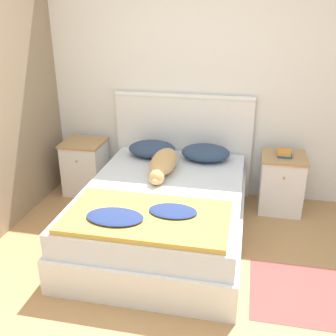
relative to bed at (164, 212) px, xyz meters
The scene contains 11 objects.
ground_plane 1.09m from the bed, 88.43° to the right, with size 16.00×16.00×0.00m, color tan.
wall_back 1.48m from the bed, 88.43° to the left, with size 9.00×0.06×2.55m.
bed is the anchor object (origin of this frame).
headboard 1.05m from the bed, 90.00° to the left, with size 1.49×0.06×1.11m.
nightstand_left 1.30m from the bed, 144.57° to the left, with size 0.44×0.44×0.59m.
nightstand_right 1.30m from the bed, 35.43° to the left, with size 0.44×0.44×0.59m.
pillow_left 0.85m from the bed, 111.20° to the left, with size 0.49×0.38×0.15m.
pillow_right 0.85m from the bed, 68.80° to the left, with size 0.49×0.38×0.15m.
quilt 0.64m from the bed, 90.94° to the right, with size 1.22×0.69×0.07m.
dog 0.48m from the bed, 102.03° to the left, with size 0.24×0.77×0.20m.
book_stack 1.35m from the bed, 35.51° to the left, with size 0.15×0.19×0.05m.
Camera 1 is at (0.64, -1.96, 1.97)m, focal length 42.00 mm.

